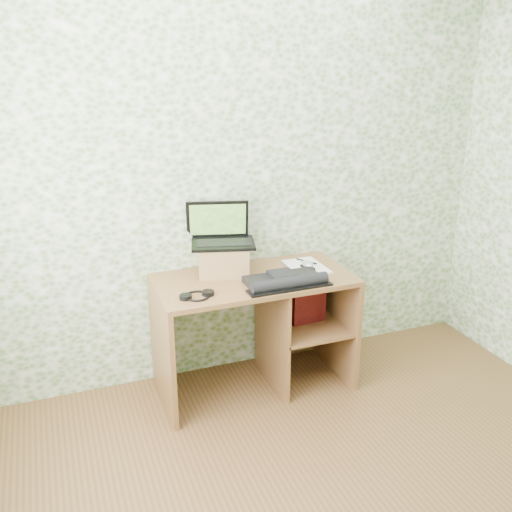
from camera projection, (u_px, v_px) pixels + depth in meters
name	position (u px, v px, depth m)	size (l,w,h in m)	color
wall_back	(236.00, 179.00, 3.55)	(3.50, 3.50, 0.00)	white
desk	(264.00, 314.00, 3.61)	(1.20, 0.60, 0.75)	brown
riser	(223.00, 259.00, 3.51)	(0.30, 0.25, 0.18)	#A67A4A
laptop	(221.00, 234.00, 3.50)	(0.44, 0.36, 0.26)	black
keyboard	(285.00, 280.00, 3.36)	(0.51, 0.26, 0.07)	black
headphones	(197.00, 295.00, 3.19)	(0.20, 0.15, 0.02)	black
notepad	(306.00, 267.00, 3.62)	(0.22, 0.31, 0.01)	silver
mouse	(308.00, 266.00, 3.57)	(0.07, 0.11, 0.04)	#B7B7B9
pen	(307.00, 261.00, 3.68)	(0.01, 0.01, 0.15)	black
red_box	(308.00, 302.00, 3.67)	(0.23, 0.07, 0.28)	maroon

